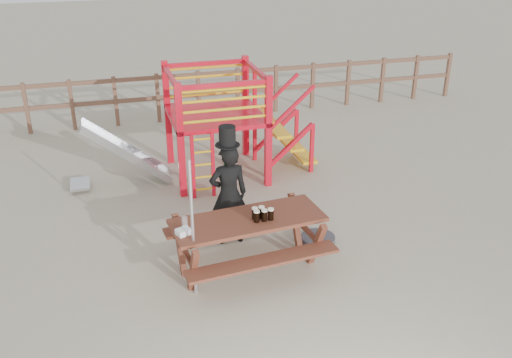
% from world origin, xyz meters
% --- Properties ---
extents(ground, '(60.00, 60.00, 0.00)m').
position_xyz_m(ground, '(0.00, 0.00, 0.00)').
color(ground, tan).
rests_on(ground, ground).
extents(back_fence, '(15.09, 0.09, 1.20)m').
position_xyz_m(back_fence, '(0.00, 7.00, 0.74)').
color(back_fence, brown).
rests_on(back_fence, ground).
extents(playground_fort, '(4.71, 1.84, 2.10)m').
position_xyz_m(playground_fort, '(0.12, 3.58, 1.07)').
color(playground_fort, red).
rests_on(playground_fort, ground).
extents(picnic_table, '(2.25, 1.66, 0.82)m').
position_xyz_m(picnic_table, '(-0.09, 0.21, 0.52)').
color(picnic_table, brown).
rests_on(picnic_table, ground).
extents(man_with_hat, '(0.59, 0.39, 1.89)m').
position_xyz_m(man_with_hat, '(-0.17, 1.03, 0.85)').
color(man_with_hat, black).
rests_on(man_with_hat, ground).
extents(metal_pole, '(0.04, 0.04, 1.95)m').
position_xyz_m(metal_pole, '(-0.92, -0.16, 0.97)').
color(metal_pole, '#B2B2B7').
rests_on(metal_pole, ground).
extents(parasol_base, '(0.53, 0.53, 0.23)m').
position_xyz_m(parasol_base, '(1.13, 0.58, 0.06)').
color(parasol_base, '#3A3A40').
rests_on(parasol_base, ground).
extents(paper_bag, '(0.22, 0.20, 0.08)m').
position_xyz_m(paper_bag, '(-1.02, 0.02, 0.86)').
color(paper_bag, white).
rests_on(paper_bag, picnic_table).
extents(stout_pints, '(0.29, 0.18, 0.17)m').
position_xyz_m(stout_pints, '(0.08, 0.12, 0.91)').
color(stout_pints, black).
rests_on(stout_pints, picnic_table).
extents(empty_glasses, '(0.08, 0.08, 0.15)m').
position_xyz_m(empty_glasses, '(-0.97, 0.21, 0.89)').
color(empty_glasses, silver).
rests_on(empty_glasses, picnic_table).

